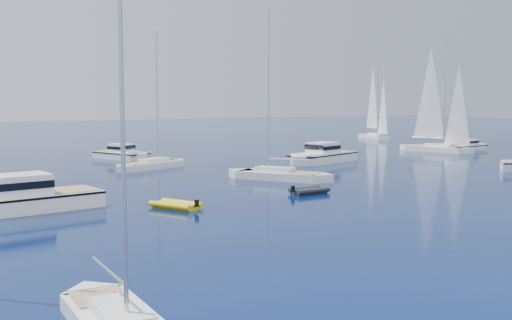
{
  "coord_description": "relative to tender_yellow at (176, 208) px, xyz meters",
  "views": [
    {
      "loc": [
        -27.02,
        -16.85,
        7.21
      ],
      "look_at": [
        0.49,
        25.06,
        2.2
      ],
      "focal_mm": 41.63,
      "sensor_mm": 36.0,
      "label": 1
    }
  ],
  "objects": [
    {
      "name": "sailboat_sails_far",
      "position": [
        64.01,
        46.34,
        0.0
      ],
      "size": [
        5.11,
        10.89,
        15.5
      ],
      "primitive_type": null,
      "rotation": [
        0.0,
        0.0,
        2.91
      ],
      "color": "white",
      "rests_on": "ground"
    },
    {
      "name": "motor_cruiser_centre",
      "position": [
        -9.24,
        4.47,
        0.0
      ],
      "size": [
        12.24,
        4.74,
        3.14
      ],
      "primitive_type": null,
      "rotation": [
        0.0,
        0.0,
        1.66
      ],
      "color": "white",
      "rests_on": "ground"
    },
    {
      "name": "motor_cruiser_far_r",
      "position": [
        57.14,
        19.7,
        0.0
      ],
      "size": [
        7.97,
        3.03,
        2.05
      ],
      "primitive_type": null,
      "rotation": [
        0.0,
        0.0,
        4.8
      ],
      "color": "silver",
      "rests_on": "ground"
    },
    {
      "name": "sailboat_centre",
      "position": [
        8.1,
        22.88,
        0.0
      ],
      "size": [
        10.54,
        6.23,
        15.1
      ],
      "primitive_type": null,
      "rotation": [
        0.0,
        0.0,
        5.08
      ],
      "color": "white",
      "rests_on": "ground"
    },
    {
      "name": "tender_grey_near",
      "position": [
        11.48,
        0.06,
        0.0
      ],
      "size": [
        3.19,
        1.82,
        0.95
      ],
      "primitive_type": null,
      "rotation": [
        0.0,
        0.0,
        4.7
      ],
      "color": "black",
      "rests_on": "ground"
    },
    {
      "name": "motor_cruiser_horizon",
      "position": [
        9.25,
        34.51,
        0.0
      ],
      "size": [
        5.79,
        9.66,
        2.43
      ],
      "primitive_type": null,
      "rotation": [
        0.0,
        0.0,
        3.49
      ],
      "color": "white",
      "rests_on": "ground"
    },
    {
      "name": "sailboat_sails_r",
      "position": [
        50.49,
        20.46,
        0.0
      ],
      "size": [
        6.07,
        11.88,
        16.91
      ],
      "primitive_type": null,
      "rotation": [
        0.0,
        0.0,
        3.42
      ],
      "color": "white",
      "rests_on": "ground"
    },
    {
      "name": "sailboat_mid_r",
      "position": [
        14.37,
        8.15,
        0.0
      ],
      "size": [
        8.12,
        10.84,
        16.1
      ],
      "primitive_type": null,
      "rotation": [
        0.0,
        0.0,
        0.55
      ],
      "color": "silver",
      "rests_on": "ground"
    },
    {
      "name": "tender_yellow",
      "position": [
        0.0,
        0.0,
        0.0
      ],
      "size": [
        3.27,
        4.09,
        0.95
      ],
      "primitive_type": null,
      "rotation": [
        0.0,
        0.0,
        0.42
      ],
      "color": "yellow",
      "rests_on": "ground"
    },
    {
      "name": "motor_cruiser_distant",
      "position": [
        27.3,
        17.72,
        0.0
      ],
      "size": [
        12.07,
        6.58,
        3.03
      ],
      "primitive_type": null,
      "rotation": [
        0.0,
        0.0,
        1.85
      ],
      "color": "white",
      "rests_on": "ground"
    }
  ]
}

